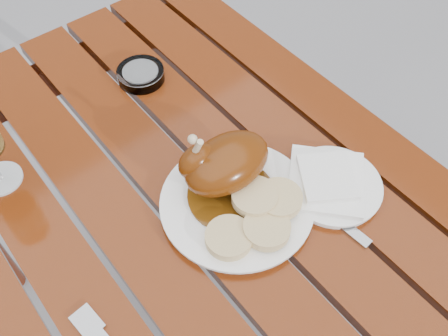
# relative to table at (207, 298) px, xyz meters

# --- Properties ---
(table) EXTENTS (0.80, 1.20, 0.75)m
(table) POSITION_rel_table_xyz_m (0.00, 0.00, 0.00)
(table) COLOR maroon
(table) RESTS_ON ground
(dinner_plate) EXTENTS (0.28, 0.28, 0.02)m
(dinner_plate) POSITION_rel_table_xyz_m (0.05, -0.03, 0.38)
(dinner_plate) COLOR white
(dinner_plate) RESTS_ON table
(roast_duck) EXTENTS (0.17, 0.16, 0.11)m
(roast_duck) POSITION_rel_table_xyz_m (0.06, 0.02, 0.43)
(roast_duck) COLOR #532D09
(roast_duck) RESTS_ON dinner_plate
(bread_dumplings) EXTENTS (0.18, 0.13, 0.03)m
(bread_dumplings) POSITION_rel_table_xyz_m (0.06, -0.08, 0.41)
(bread_dumplings) COLOR #D9BD84
(bread_dumplings) RESTS_ON dinner_plate
(side_plate) EXTENTS (0.18, 0.18, 0.01)m
(side_plate) POSITION_rel_table_xyz_m (0.21, -0.11, 0.38)
(side_plate) COLOR white
(side_plate) RESTS_ON table
(napkin) EXTENTS (0.19, 0.19, 0.01)m
(napkin) POSITION_rel_table_xyz_m (0.20, -0.10, 0.39)
(napkin) COLOR white
(napkin) RESTS_ON side_plate
(ashtray) EXTENTS (0.12, 0.12, 0.02)m
(ashtray) POSITION_rel_table_xyz_m (0.10, 0.34, 0.39)
(ashtray) COLOR #B2B7BC
(ashtray) RESTS_ON table
(knife) EXTENTS (0.03, 0.19, 0.01)m
(knife) POSITION_rel_table_xyz_m (0.16, -0.13, 0.38)
(knife) COLOR gray
(knife) RESTS_ON table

